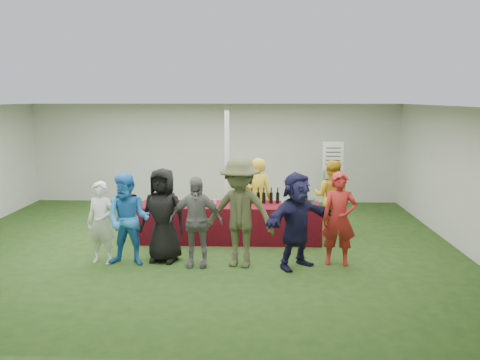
{
  "coord_description": "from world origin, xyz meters",
  "views": [
    {
      "loc": [
        1.1,
        -8.74,
        2.87
      ],
      "look_at": [
        0.81,
        0.38,
        1.25
      ],
      "focal_mm": 35.0,
      "sensor_mm": 36.0,
      "label": 1
    }
  ],
  "objects_px": {
    "customer_2": "(163,215)",
    "dump_bucket": "(309,203)",
    "staff_back": "(331,197)",
    "customer_1": "(128,220)",
    "customer_0": "(101,223)",
    "customer_3": "(196,221)",
    "serving_table": "(230,223)",
    "wine_list_sign": "(333,162)",
    "customer_6": "(339,219)",
    "customer_5": "(297,220)",
    "staff_pourer": "(257,197)",
    "customer_4": "(240,213)"
  },
  "relations": [
    {
      "from": "serving_table",
      "to": "customer_2",
      "type": "xyz_separation_m",
      "value": [
        -1.11,
        -1.21,
        0.46
      ]
    },
    {
      "from": "customer_0",
      "to": "staff_back",
      "type": "bearing_deg",
      "value": 37.46
    },
    {
      "from": "customer_6",
      "to": "customer_2",
      "type": "bearing_deg",
      "value": -174.99
    },
    {
      "from": "customer_1",
      "to": "customer_6",
      "type": "distance_m",
      "value": 3.62
    },
    {
      "from": "dump_bucket",
      "to": "wine_list_sign",
      "type": "distance_m",
      "value": 2.7
    },
    {
      "from": "dump_bucket",
      "to": "customer_2",
      "type": "bearing_deg",
      "value": -159.59
    },
    {
      "from": "staff_back",
      "to": "customer_5",
      "type": "relative_size",
      "value": 0.95
    },
    {
      "from": "serving_table",
      "to": "customer_1",
      "type": "relative_size",
      "value": 2.24
    },
    {
      "from": "customer_5",
      "to": "customer_2",
      "type": "bearing_deg",
      "value": 135.65
    },
    {
      "from": "dump_bucket",
      "to": "serving_table",
      "type": "bearing_deg",
      "value": 171.91
    },
    {
      "from": "customer_0",
      "to": "customer_1",
      "type": "xyz_separation_m",
      "value": [
        0.5,
        -0.08,
        0.08
      ]
    },
    {
      "from": "serving_table",
      "to": "staff_pourer",
      "type": "bearing_deg",
      "value": 36.26
    },
    {
      "from": "staff_back",
      "to": "customer_3",
      "type": "bearing_deg",
      "value": 62.47
    },
    {
      "from": "customer_0",
      "to": "customer_1",
      "type": "distance_m",
      "value": 0.51
    },
    {
      "from": "serving_table",
      "to": "customer_0",
      "type": "distance_m",
      "value": 2.58
    },
    {
      "from": "customer_0",
      "to": "customer_5",
      "type": "xyz_separation_m",
      "value": [
        3.37,
        -0.11,
        0.1
      ]
    },
    {
      "from": "serving_table",
      "to": "staff_back",
      "type": "bearing_deg",
      "value": 17.29
    },
    {
      "from": "serving_table",
      "to": "customer_5",
      "type": "relative_size",
      "value": 2.18
    },
    {
      "from": "serving_table",
      "to": "customer_2",
      "type": "height_order",
      "value": "customer_2"
    },
    {
      "from": "serving_table",
      "to": "customer_4",
      "type": "distance_m",
      "value": 1.56
    },
    {
      "from": "staff_back",
      "to": "customer_2",
      "type": "height_order",
      "value": "customer_2"
    },
    {
      "from": "serving_table",
      "to": "dump_bucket",
      "type": "xyz_separation_m",
      "value": [
        1.55,
        -0.22,
        0.46
      ]
    },
    {
      "from": "customer_5",
      "to": "customer_6",
      "type": "xyz_separation_m",
      "value": [
        0.74,
        0.17,
        -0.01
      ]
    },
    {
      "from": "wine_list_sign",
      "to": "customer_6",
      "type": "height_order",
      "value": "wine_list_sign"
    },
    {
      "from": "customer_2",
      "to": "customer_5",
      "type": "distance_m",
      "value": 2.33
    },
    {
      "from": "dump_bucket",
      "to": "customer_5",
      "type": "relative_size",
      "value": 0.14
    },
    {
      "from": "staff_pourer",
      "to": "customer_4",
      "type": "bearing_deg",
      "value": 72.73
    },
    {
      "from": "wine_list_sign",
      "to": "customer_0",
      "type": "distance_m",
      "value": 5.88
    },
    {
      "from": "customer_2",
      "to": "dump_bucket",
      "type": "bearing_deg",
      "value": 31.12
    },
    {
      "from": "serving_table",
      "to": "dump_bucket",
      "type": "height_order",
      "value": "dump_bucket"
    },
    {
      "from": "customer_2",
      "to": "customer_5",
      "type": "xyz_separation_m",
      "value": [
        2.31,
        -0.25,
        -0.01
      ]
    },
    {
      "from": "serving_table",
      "to": "customer_0",
      "type": "height_order",
      "value": "customer_0"
    },
    {
      "from": "customer_3",
      "to": "customer_1",
      "type": "bearing_deg",
      "value": -177.46
    },
    {
      "from": "wine_list_sign",
      "to": "staff_pourer",
      "type": "height_order",
      "value": "wine_list_sign"
    },
    {
      "from": "staff_pourer",
      "to": "wine_list_sign",
      "type": "bearing_deg",
      "value": -142.07
    },
    {
      "from": "customer_1",
      "to": "customer_2",
      "type": "height_order",
      "value": "customer_2"
    },
    {
      "from": "staff_pourer",
      "to": "customer_2",
      "type": "distance_m",
      "value": 2.32
    },
    {
      "from": "customer_1",
      "to": "customer_0",
      "type": "bearing_deg",
      "value": 176.87
    },
    {
      "from": "customer_1",
      "to": "dump_bucket",
      "type": "bearing_deg",
      "value": 26.8
    },
    {
      "from": "customer_0",
      "to": "customer_1",
      "type": "height_order",
      "value": "customer_1"
    },
    {
      "from": "customer_3",
      "to": "customer_6",
      "type": "height_order",
      "value": "customer_6"
    },
    {
      "from": "customer_0",
      "to": "customer_1",
      "type": "relative_size",
      "value": 0.9
    },
    {
      "from": "customer_4",
      "to": "customer_6",
      "type": "bearing_deg",
      "value": 18.12
    },
    {
      "from": "dump_bucket",
      "to": "customer_1",
      "type": "relative_size",
      "value": 0.15
    },
    {
      "from": "dump_bucket",
      "to": "staff_pourer",
      "type": "height_order",
      "value": "staff_pourer"
    },
    {
      "from": "staff_back",
      "to": "customer_1",
      "type": "xyz_separation_m",
      "value": [
        -3.79,
        -2.1,
        0.02
      ]
    },
    {
      "from": "customer_2",
      "to": "customer_3",
      "type": "relative_size",
      "value": 1.06
    },
    {
      "from": "wine_list_sign",
      "to": "customer_6",
      "type": "xyz_separation_m",
      "value": [
        -0.46,
        -3.6,
        -0.5
      ]
    },
    {
      "from": "serving_table",
      "to": "customer_4",
      "type": "height_order",
      "value": "customer_4"
    },
    {
      "from": "customer_2",
      "to": "customer_6",
      "type": "xyz_separation_m",
      "value": [
        3.06,
        -0.09,
        -0.02
      ]
    }
  ]
}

